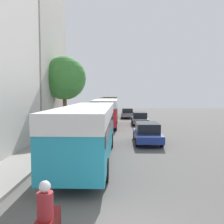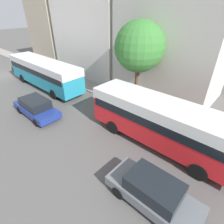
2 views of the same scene
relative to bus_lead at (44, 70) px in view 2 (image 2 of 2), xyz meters
The scene contains 11 objects.
ground_plane 8.32m from the bus_lead, 77.60° to the right, with size 120.00×120.00×0.00m, color #595654.
sidewalk 8.79m from the bus_lead, 113.04° to the right, with size 2.20×120.00×0.15m.
building_corner 11.05m from the bus_lead, 130.83° to the right, with size 5.00×6.30×9.75m.
building_midblock 8.61m from the bus_lead, behind, with size 6.67×9.94×11.04m.
building_far_terrace 14.08m from the bus_lead, 125.66° to the left, with size 6.54×9.32×13.38m.
bus_lead is the anchor object (origin of this frame).
bus_following 14.30m from the bus_lead, 89.37° to the left, with size 2.54×9.60×3.03m.
motorcycle_behind_lead 8.18m from the bus_lead, 89.49° to the right, with size 0.38×2.24×1.73m.
car_far_curb 16.72m from the bus_lead, 75.84° to the left, with size 1.85×4.30×1.50m.
car_distant 6.36m from the bus_lead, 53.09° to the left, with size 1.91×4.59×1.52m.
street_tree 10.94m from the bus_lead, 109.35° to the left, with size 4.04×4.04×7.00m.
Camera 2 is at (7.18, 25.94, 7.88)m, focal length 28.00 mm.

